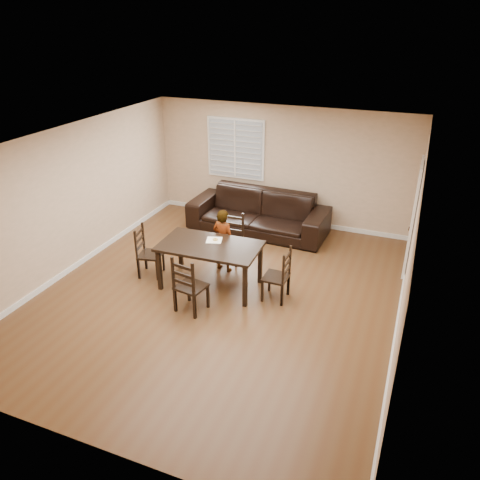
% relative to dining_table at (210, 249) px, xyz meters
% --- Properties ---
extents(ground, '(7.00, 7.00, 0.00)m').
position_rel_dining_table_xyz_m(ground, '(0.26, -0.19, -0.74)').
color(ground, brown).
rests_on(ground, ground).
extents(room, '(6.04, 7.04, 2.72)m').
position_rel_dining_table_xyz_m(room, '(0.30, -0.02, 1.07)').
color(room, '#D2AF8E').
rests_on(room, ground).
extents(dining_table, '(1.79, 1.05, 0.83)m').
position_rel_dining_table_xyz_m(dining_table, '(0.00, 0.00, 0.00)').
color(dining_table, black).
rests_on(dining_table, ground).
extents(chair_near, '(0.45, 0.42, 0.99)m').
position_rel_dining_table_xyz_m(chair_near, '(-0.03, 1.11, -0.29)').
color(chair_near, black).
rests_on(chair_near, ground).
extents(chair_far, '(0.52, 0.50, 1.02)m').
position_rel_dining_table_xyz_m(chair_far, '(0.00, -0.92, -0.28)').
color(chair_far, black).
rests_on(chair_far, ground).
extents(chair_left, '(0.49, 0.52, 0.97)m').
position_rel_dining_table_xyz_m(chair_left, '(-1.33, -0.06, -0.30)').
color(chair_left, black).
rests_on(chair_left, ground).
extents(chair_right, '(0.41, 0.44, 0.96)m').
position_rel_dining_table_xyz_m(chair_right, '(1.33, 0.04, -0.30)').
color(chair_right, black).
rests_on(chair_right, ground).
extents(child, '(0.50, 0.38, 1.24)m').
position_rel_dining_table_xyz_m(child, '(-0.02, 0.64, -0.12)').
color(child, gray).
rests_on(child, ground).
extents(napkin, '(0.34, 0.34, 0.00)m').
position_rel_dining_table_xyz_m(napkin, '(-0.01, 0.20, 0.09)').
color(napkin, white).
rests_on(napkin, dining_table).
extents(donut, '(0.09, 0.09, 0.03)m').
position_rel_dining_table_xyz_m(donut, '(0.02, 0.20, 0.11)').
color(donut, gold).
rests_on(donut, napkin).
extents(sofa, '(3.12, 1.31, 0.90)m').
position_rel_dining_table_xyz_m(sofa, '(-0.01, 2.57, -0.29)').
color(sofa, black).
rests_on(sofa, ground).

